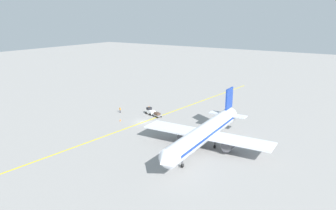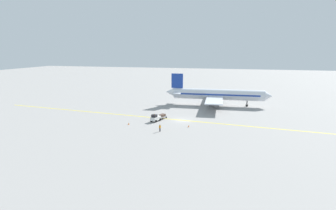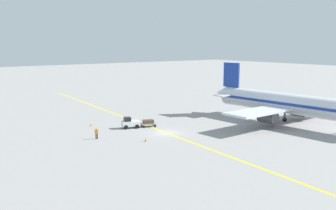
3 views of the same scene
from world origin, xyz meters
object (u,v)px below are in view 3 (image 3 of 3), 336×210
Objects in this scene: ground_crew_worker at (97,133)px; traffic_cone_near_nose at (91,124)px; baggage_cart_trailing at (148,123)px; traffic_cone_mid_apron at (146,140)px; baggage_tug_white at (130,123)px; airplane_at_gate at (288,104)px.

ground_crew_worker is 3.05× the size of traffic_cone_near_nose.
baggage_cart_trailing is 5.28× the size of traffic_cone_near_nose.
traffic_cone_near_nose is at bearing -40.59° from baggage_cart_trailing.
ground_crew_worker is 7.85m from traffic_cone_mid_apron.
baggage_cart_trailing is 10.25m from traffic_cone_near_nose.
baggage_cart_trailing is (-3.14, 1.02, -0.14)m from baggage_tug_white.
baggage_tug_white reaches higher than ground_crew_worker.
airplane_at_gate is at bearing 150.21° from baggage_tug_white.
ground_crew_worker is (8.15, 3.61, 0.01)m from baggage_tug_white.
baggage_tug_white is at bearing -18.09° from baggage_cart_trailing.
traffic_cone_near_nose is at bearing -110.83° from ground_crew_worker.
baggage_tug_white is 6.03× the size of traffic_cone_near_nose.
traffic_cone_mid_apron is at bearing -9.60° from airplane_at_gate.
ground_crew_worker reaches higher than baggage_cart_trailing.
traffic_cone_mid_apron is (6.09, 8.43, -0.49)m from baggage_cart_trailing.
baggage_tug_white reaches higher than traffic_cone_near_nose.
airplane_at_gate reaches higher than ground_crew_worker.
traffic_cone_mid_apron is at bearing 131.59° from ground_crew_worker.
baggage_cart_trailing is at bearing -31.31° from airplane_at_gate.
airplane_at_gate is at bearing 162.22° from ground_crew_worker.
traffic_cone_near_nose is at bearing -33.98° from airplane_at_gate.
traffic_cone_near_nose is 1.00× the size of traffic_cone_mid_apron.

